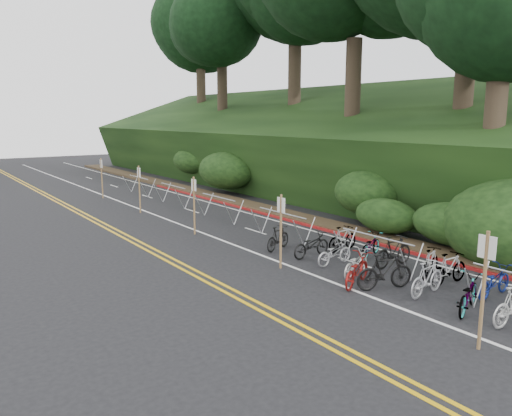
% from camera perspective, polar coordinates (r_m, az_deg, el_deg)
% --- Properties ---
extents(ground, '(120.00, 120.00, 0.00)m').
position_cam_1_polar(ground, '(13.07, 14.62, -12.43)').
color(ground, black).
rests_on(ground, ground).
extents(road_markings, '(7.47, 80.00, 0.01)m').
position_cam_1_polar(road_markings, '(20.96, -5.75, -3.45)').
color(road_markings, gold).
rests_on(road_markings, ground).
extents(red_curb, '(0.25, 28.00, 0.10)m').
position_cam_1_polar(red_curb, '(25.23, 2.13, -0.94)').
color(red_curb, maroon).
rests_on(red_curb, ground).
extents(embankment, '(14.30, 48.14, 9.11)m').
position_cam_1_polar(embankment, '(34.86, 4.63, 6.34)').
color(embankment, black).
rests_on(embankment, ground).
extents(tree_cluster, '(32.85, 54.37, 19.10)m').
position_cam_1_polar(tree_cluster, '(35.97, -2.65, 21.43)').
color(tree_cluster, '#2D2319').
rests_on(tree_cluster, ground).
extents(bike_racks_rest, '(1.14, 23.00, 1.17)m').
position_cam_1_polar(bike_racks_rest, '(24.41, -4.33, 0.57)').
color(bike_racks_rest, '#999B9F').
rests_on(bike_racks_rest, ground).
extents(signpost_near, '(0.08, 0.40, 2.64)m').
position_cam_1_polar(signpost_near, '(11.78, 24.60, -7.79)').
color(signpost_near, brown).
rests_on(signpost_near, ground).
extents(signposts_rest, '(0.08, 18.40, 2.50)m').
position_cam_1_polar(signposts_rest, '(24.08, -10.48, 1.69)').
color(signposts_rest, brown).
rests_on(signposts_rest, ground).
extents(bike_front, '(1.30, 1.91, 0.95)m').
position_cam_1_polar(bike_front, '(15.34, 11.43, -6.96)').
color(bike_front, maroon).
rests_on(bike_front, ground).
extents(bike_valet, '(3.41, 11.57, 1.10)m').
position_cam_1_polar(bike_valet, '(15.89, 18.05, -6.64)').
color(bike_valet, black).
rests_on(bike_valet, ground).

